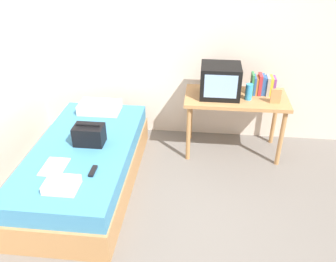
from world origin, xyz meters
The scene contains 13 objects.
ground_plane centered at (0.00, 0.00, 0.00)m, with size 8.00×8.00×0.00m, color slate.
wall_back centered at (0.00, 2.00, 1.30)m, with size 5.20×0.10×2.60m, color beige.
bed centered at (-1.03, 0.73, 0.24)m, with size 1.00×2.00×0.48m.
desk centered at (0.53, 1.56, 0.64)m, with size 1.16×0.60×0.73m.
tv centered at (0.34, 1.55, 0.91)m, with size 0.44×0.39×0.36m.
water_bottle centered at (0.66, 1.49, 0.82)m, with size 0.08×0.08×0.18m, color #3399DB.
book_row centered at (0.83, 1.66, 0.84)m, with size 0.27×0.17×0.24m.
picture_frame centered at (0.94, 1.42, 0.82)m, with size 0.11×0.02×0.17m, color #B27F4C.
pillow centered at (-1.06, 1.50, 0.54)m, with size 0.48×0.31×0.11m, color silver.
handbag centered at (-0.97, 0.79, 0.58)m, with size 0.30×0.20×0.22m.
magazine centered at (-1.18, 0.35, 0.49)m, with size 0.21×0.29×0.01m, color white.
remote_dark centered at (-0.80, 0.32, 0.49)m, with size 0.04×0.16×0.02m, color black.
folded_towel centered at (-0.99, 0.06, 0.52)m, with size 0.28×0.22×0.08m, color white.
Camera 1 is at (0.15, -2.16, 2.42)m, focal length 37.71 mm.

